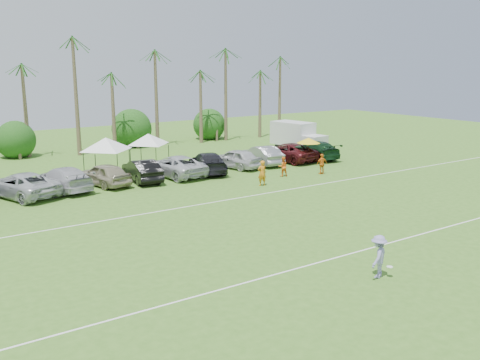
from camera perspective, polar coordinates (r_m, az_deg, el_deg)
ground at (r=24.36m, az=13.03°, el=-9.61°), size 120.00×120.00×0.00m
field_lines at (r=29.99m, az=1.76°, el=-5.04°), size 80.00×12.10×0.01m
palm_tree_4 at (r=54.68m, az=-20.96°, el=10.03°), size 2.40×2.40×8.90m
palm_tree_5 at (r=55.74m, az=-16.96°, el=11.23°), size 2.40×2.40×9.90m
palm_tree_6 at (r=57.07m, az=-13.11°, el=12.32°), size 2.40×2.40×10.90m
palm_tree_7 at (r=58.66m, az=-9.41°, el=13.30°), size 2.40×2.40×11.90m
palm_tree_8 at (r=60.95m, az=-4.98°, el=10.95°), size 2.40×2.40×8.90m
palm_tree_9 at (r=63.54m, az=-0.98°, el=11.84°), size 2.40×2.40×9.90m
palm_tree_10 at (r=66.41m, az=2.72°, el=12.60°), size 2.40×2.40×10.90m
palm_tree_11 at (r=68.89m, az=5.46°, el=13.25°), size 2.40×2.40×11.90m
bush_tree_1 at (r=55.67m, az=-22.75°, el=4.02°), size 4.00×4.00×4.00m
bush_tree_2 at (r=59.19m, az=-11.30°, el=5.20°), size 4.00×4.00×4.00m
bush_tree_3 at (r=63.72m, az=-2.97°, el=5.92°), size 4.00×4.00×4.00m
sideline_player_a at (r=39.81m, az=2.36°, el=0.74°), size 0.75×0.55×1.89m
sideline_player_b at (r=43.21m, az=4.60°, el=1.44°), size 0.93×0.83×1.60m
sideline_player_c at (r=44.45m, az=8.73°, el=1.70°), size 1.04×0.55×1.69m
box_truck at (r=54.77m, az=6.22°, el=4.63°), size 3.02×6.21×3.08m
canopy_tent_left at (r=44.53m, az=-14.15°, el=4.41°), size 4.45×4.45×3.60m
canopy_tent_right at (r=48.20m, az=-9.78°, el=4.89°), size 4.08×4.08×3.31m
market_umbrella at (r=48.59m, az=7.32°, el=4.21°), size 2.15×2.15×2.39m
frisbee_player at (r=23.69m, az=14.55°, el=-7.90°), size 1.39×1.15×1.87m
parked_car_2 at (r=39.35m, az=-22.32°, el=-0.48°), size 4.75×6.70×1.70m
parked_car_3 at (r=40.37m, az=-18.33°, el=0.13°), size 3.31×6.16×1.70m
parked_car_4 at (r=41.09m, az=-14.31°, el=0.59°), size 3.11×5.31×1.70m
parked_car_5 at (r=41.97m, az=-10.42°, el=1.01°), size 2.30×5.30×1.70m
parked_car_6 at (r=43.37m, az=-6.94°, el=1.50°), size 3.47×6.38×1.70m
parked_car_7 at (r=44.64m, az=-3.47°, el=1.88°), size 4.06×6.29×1.70m
parked_car_8 at (r=46.42m, az=-0.50°, el=2.31°), size 3.24×5.33×1.70m
parked_car_9 at (r=48.18m, az=2.38°, el=2.67°), size 2.41×5.33×1.70m
parked_car_10 at (r=49.99m, az=5.09°, el=2.99°), size 3.41×6.35×1.70m
parked_car_11 at (r=51.58m, az=7.96°, el=3.21°), size 2.93×6.05×1.70m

